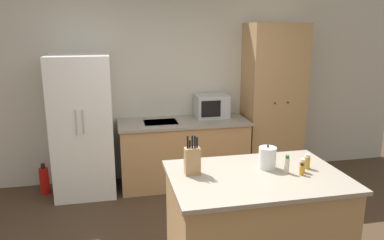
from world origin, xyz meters
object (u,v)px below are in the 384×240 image
Objects in this scene: spice_bottle_short_red at (307,162)px; spice_bottle_amber_oil at (302,169)px; kettle at (267,158)px; knife_block at (192,160)px; fire_extinguisher at (44,180)px; microwave at (211,106)px; refrigerator at (83,126)px; spice_bottle_green_herb at (302,166)px; spice_bottle_tall_dark at (287,165)px; pantry_cabinet at (273,102)px.

spice_bottle_short_red is 0.17m from spice_bottle_amber_oil.
spice_bottle_short_red is 0.60× the size of kettle.
knife_block reaches higher than fire_extinguisher.
microwave is at bearing 2.34° from fire_extinguisher.
refrigerator is 4.38× the size of fire_extinguisher.
refrigerator is 15.24× the size of spice_bottle_green_herb.
refrigerator is 2.87m from spice_bottle_short_red.
spice_bottle_tall_dark is at bearing -10.31° from knife_block.
refrigerator is at bearing 117.63° from knife_block.
spice_bottle_tall_dark is 0.13m from spice_bottle_amber_oil.
microwave is 2.23m from spice_bottle_tall_dark.
spice_bottle_short_red is at bearing 47.10° from spice_bottle_amber_oil.
microwave reaches higher than spice_bottle_green_herb.
refrigerator is at bearing -5.76° from fire_extinguisher.
pantry_cabinet is at bearing 72.40° from spice_bottle_green_herb.
refrigerator is 11.50× the size of spice_bottle_tall_dark.
microwave is at bearing 175.05° from pantry_cabinet.
spice_bottle_green_herb reaches higher than spice_bottle_amber_oil.
knife_block is at bearing 179.44° from kettle.
spice_bottle_tall_dark reaches higher than spice_bottle_green_herb.
kettle is at bearing -91.60° from microwave.
spice_bottle_short_red is at bearing 14.51° from spice_bottle_tall_dark.
fire_extinguisher is (-2.48, 2.15, -0.81)m from spice_bottle_green_herb.
fire_extinguisher is (-1.56, 2.00, -0.88)m from knife_block.
spice_bottle_short_red is at bearing -82.66° from microwave.
spice_bottle_short_red is 1.09× the size of spice_bottle_green_herb.
knife_block is 1.57× the size of kettle.
refrigerator is 0.90m from fire_extinguisher.
microwave is 2.20m from spice_bottle_short_red.
pantry_cabinet is 13.95× the size of spice_bottle_tall_dark.
knife_block is at bearing 169.69° from spice_bottle_tall_dark.
spice_bottle_amber_oil is at bearing -132.90° from spice_bottle_short_red.
kettle reaches higher than spice_bottle_short_red.
spice_bottle_short_red is at bearing -106.07° from pantry_cabinet.
kettle is (-0.12, 0.14, 0.02)m from spice_bottle_tall_dark.
pantry_cabinet is 18.48× the size of spice_bottle_green_herb.
knife_block is 0.82× the size of fire_extinguisher.
spice_bottle_short_red is 0.35m from kettle.
spice_bottle_tall_dark is 0.23m from spice_bottle_short_red.
pantry_cabinet is 5.31× the size of fire_extinguisher.
spice_bottle_short_red is (1.01, -0.09, -0.06)m from knife_block.
spice_bottle_amber_oil is 0.07m from spice_bottle_green_herb.
kettle is 3.11m from fire_extinguisher.
pantry_cabinet is 17.00× the size of spice_bottle_short_red.
microwave reaches higher than kettle.
refrigerator is 0.82× the size of pantry_cabinet.
spice_bottle_tall_dark is 0.14m from spice_bottle_green_herb.
spice_bottle_tall_dark is at bearing -88.44° from microwave.
spice_bottle_tall_dark reaches higher than spice_bottle_amber_oil.
spice_bottle_green_herb is (1.94, -2.10, 0.09)m from refrigerator.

